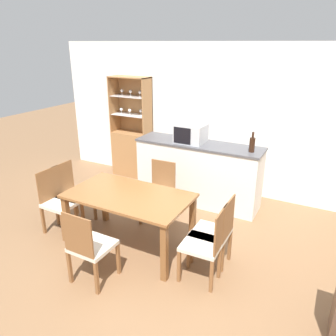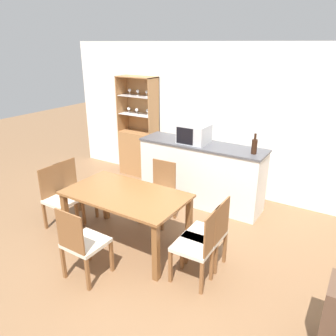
# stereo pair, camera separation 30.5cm
# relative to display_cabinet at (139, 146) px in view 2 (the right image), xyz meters

# --- Properties ---
(ground_plane) EXTENTS (18.00, 18.00, 0.00)m
(ground_plane) POSITION_rel_display_cabinet_xyz_m (1.83, -2.43, -0.59)
(ground_plane) COLOR brown
(wall_back) EXTENTS (6.80, 0.06, 2.55)m
(wall_back) POSITION_rel_display_cabinet_xyz_m (1.83, 0.20, 0.69)
(wall_back) COLOR white
(wall_back) RESTS_ON ground_plane
(kitchen_counter) EXTENTS (2.07, 0.56, 1.02)m
(kitchen_counter) POSITION_rel_display_cabinet_xyz_m (1.62, -0.50, -0.07)
(kitchen_counter) COLOR silver
(kitchen_counter) RESTS_ON ground_plane
(display_cabinet) EXTENTS (0.77, 0.36, 1.94)m
(display_cabinet) POSITION_rel_display_cabinet_xyz_m (0.00, 0.00, 0.00)
(display_cabinet) COLOR #A37042
(display_cabinet) RESTS_ON ground_plane
(dining_table) EXTENTS (1.55, 0.88, 0.75)m
(dining_table) POSITION_rel_display_cabinet_xyz_m (1.37, -2.13, 0.06)
(dining_table) COLOR brown
(dining_table) RESTS_ON ground_plane
(dining_chair_head_far) EXTENTS (0.44, 0.44, 0.90)m
(dining_chair_head_far) POSITION_rel_display_cabinet_xyz_m (1.37, -1.36, -0.13)
(dining_chair_head_far) COLOR beige
(dining_chair_head_far) RESTS_ON ground_plane
(dining_chair_side_left_near) EXTENTS (0.43, 0.43, 0.90)m
(dining_chair_side_left_near) POSITION_rel_display_cabinet_xyz_m (0.27, -2.26, -0.13)
(dining_chair_side_left_near) COLOR beige
(dining_chair_side_left_near) RESTS_ON ground_plane
(dining_chair_head_near) EXTENTS (0.43, 0.43, 0.90)m
(dining_chair_head_near) POSITION_rel_display_cabinet_xyz_m (1.37, -2.90, -0.13)
(dining_chair_head_near) COLOR beige
(dining_chair_head_near) RESTS_ON ground_plane
(dining_chair_side_right_far) EXTENTS (0.42, 0.42, 0.90)m
(dining_chair_side_right_far) POSITION_rel_display_cabinet_xyz_m (2.48, -1.99, -0.13)
(dining_chair_side_right_far) COLOR beige
(dining_chair_side_right_far) RESTS_ON ground_plane
(dining_chair_side_left_far) EXTENTS (0.43, 0.43, 0.90)m
(dining_chair_side_left_far) POSITION_rel_display_cabinet_xyz_m (0.27, -1.99, -0.13)
(dining_chair_side_left_far) COLOR beige
(dining_chair_side_left_far) RESTS_ON ground_plane
(dining_chair_side_right_near) EXTENTS (0.43, 0.43, 0.90)m
(dining_chair_side_right_near) POSITION_rel_display_cabinet_xyz_m (2.48, -2.26, -0.13)
(dining_chair_side_right_near) COLOR beige
(dining_chair_side_right_near) RESTS_ON ground_plane
(microwave) EXTENTS (0.46, 0.40, 0.30)m
(microwave) POSITION_rel_display_cabinet_xyz_m (1.49, -0.51, 0.59)
(microwave) COLOR #B7BABF
(microwave) RESTS_ON kitchen_counter
(wine_bottle) EXTENTS (0.08, 0.08, 0.30)m
(wine_bottle) POSITION_rel_display_cabinet_xyz_m (2.48, -0.55, 0.56)
(wine_bottle) COLOR black
(wine_bottle) RESTS_ON kitchen_counter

